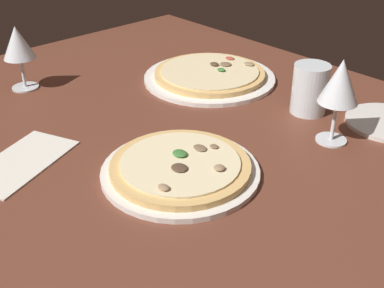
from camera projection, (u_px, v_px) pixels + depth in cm
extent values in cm
cube|color=brown|center=(202.00, 152.00, 97.04)|extent=(150.00, 110.00, 4.00)
cylinder|color=silver|center=(180.00, 171.00, 86.58)|extent=(27.95, 27.95, 1.00)
cylinder|color=tan|center=(180.00, 166.00, 86.03)|extent=(24.73, 24.73, 1.20)
cylinder|color=beige|center=(180.00, 162.00, 85.62)|extent=(21.03, 21.03, 0.40)
ellipsoid|color=brown|center=(214.00, 146.00, 89.54)|extent=(1.73, 1.46, 0.42)
ellipsoid|color=brown|center=(200.00, 148.00, 89.10)|extent=(2.79, 2.07, 0.43)
ellipsoid|color=#4C3828|center=(179.00, 168.00, 83.32)|extent=(3.02, 2.68, 0.48)
ellipsoid|color=#387033|center=(180.00, 153.00, 87.17)|extent=(2.87, 2.41, 0.69)
ellipsoid|color=#937556|center=(164.00, 187.00, 78.16)|extent=(2.16, 1.54, 0.67)
ellipsoid|color=#937556|center=(219.00, 168.00, 83.02)|extent=(1.93, 1.91, 0.77)
cylinder|color=white|center=(209.00, 78.00, 123.67)|extent=(32.75, 32.75, 1.00)
cylinder|color=tan|center=(210.00, 74.00, 123.12)|extent=(27.56, 27.56, 1.20)
cylinder|color=beige|center=(210.00, 71.00, 122.72)|extent=(24.48, 24.48, 0.40)
ellipsoid|color=#387033|center=(221.00, 70.00, 121.84)|extent=(2.20, 1.67, 0.69)
ellipsoid|color=#937556|center=(249.00, 64.00, 125.49)|extent=(2.91, 2.24, 0.56)
ellipsoid|color=#AD4733|center=(230.00, 58.00, 129.26)|extent=(2.64, 1.92, 0.45)
ellipsoid|color=#4C3828|center=(214.00, 64.00, 125.12)|extent=(2.41, 1.96, 0.77)
ellipsoid|color=brown|center=(226.00, 64.00, 125.39)|extent=(2.92, 2.82, 0.53)
cylinder|color=silver|center=(331.00, 140.00, 96.95)|extent=(6.06, 6.06, 0.40)
cylinder|color=silver|center=(334.00, 121.00, 94.87)|extent=(0.80, 0.80, 7.95)
cone|color=silver|center=(340.00, 81.00, 90.75)|extent=(7.54, 7.54, 8.52)
cone|color=#5B0F19|center=(338.00, 95.00, 92.18)|extent=(2.24, 2.24, 2.81)
cylinder|color=silver|center=(26.00, 87.00, 119.36)|extent=(6.29, 6.29, 0.40)
cylinder|color=silver|center=(23.00, 72.00, 117.45)|extent=(0.80, 0.80, 7.25)
cone|color=silver|center=(17.00, 42.00, 113.74)|extent=(7.48, 7.48, 7.59)
cylinder|color=silver|center=(310.00, 89.00, 105.57)|extent=(7.77, 7.77, 10.79)
cylinder|color=silver|center=(309.00, 95.00, 106.30)|extent=(7.14, 7.14, 7.86)
cube|color=silver|center=(21.00, 162.00, 89.92)|extent=(18.41, 23.52, 0.30)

